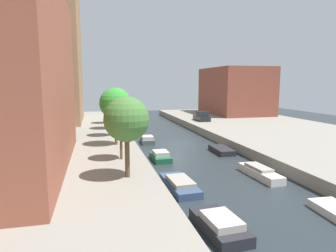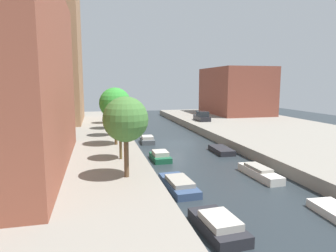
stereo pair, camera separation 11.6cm
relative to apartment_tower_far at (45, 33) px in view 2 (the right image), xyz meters
name	(u,v)px [view 2 (the right image)]	position (x,y,z in m)	size (l,w,h in m)	color
ground_plane	(175,144)	(16.00, -16.35, -14.53)	(84.00, 84.00, 0.00)	#232B30
quay_left	(38,146)	(1.00, -16.35, -14.03)	(20.00, 64.00, 1.00)	gray
quay_right	(287,134)	(31.00, -16.35, -14.03)	(20.00, 64.00, 1.00)	gray
apartment_tower_far	(45,33)	(0.00, 0.00, 0.00)	(10.00, 13.98, 27.07)	#9E704C
low_block_right	(235,91)	(34.00, 4.82, -9.05)	(10.00, 14.73, 8.97)	brown
street_tree_0	(126,120)	(8.99, -30.70, -9.77)	(2.91, 2.91, 5.24)	brown
street_tree_1	(120,117)	(8.99, -25.97, -10.14)	(2.36, 2.36, 4.59)	brown
street_tree_2	(115,104)	(8.99, -20.13, -9.46)	(3.07, 3.07, 5.64)	brown
street_tree_3	(112,101)	(8.99, -15.05, -9.46)	(2.56, 2.56, 5.39)	brown
street_tree_4	(110,105)	(8.99, -9.37, -10.33)	(2.82, 2.82, 4.63)	#4E4124
street_tree_5	(108,101)	(8.99, -3.83, -10.23)	(2.56, 2.56, 4.62)	brown
parked_car	(202,117)	(23.80, -4.27, -12.91)	(1.85, 4.17, 1.52)	black
moored_boat_left_0	(218,225)	(12.66, -37.16, -14.16)	(1.91, 3.78, 0.90)	#232328
moored_boat_left_1	(179,184)	(12.42, -31.02, -14.21)	(1.82, 4.64, 0.76)	#33476B
moored_boat_left_2	(160,156)	(12.78, -23.41, -14.17)	(1.56, 3.11, 0.87)	#195638
moored_boat_left_3	(147,140)	(12.93, -15.32, -14.16)	(1.64, 3.14, 0.88)	#4C5156
moored_boat_right_1	(259,173)	(19.05, -30.01, -14.18)	(1.42, 4.54, 0.80)	beige
moored_boat_right_2	(221,150)	(19.48, -21.95, -14.27)	(1.68, 3.65, 0.52)	#232328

